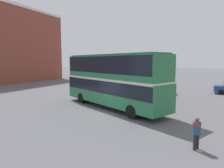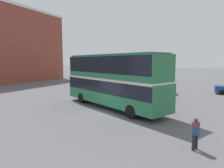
{
  "view_description": "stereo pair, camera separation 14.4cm",
  "coord_description": "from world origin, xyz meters",
  "views": [
    {
      "loc": [
        7.12,
        -14.17,
        4.15
      ],
      "look_at": [
        -0.5,
        1.83,
        2.15
      ],
      "focal_mm": 32.0,
      "sensor_mm": 36.0,
      "label": 1
    },
    {
      "loc": [
        7.25,
        -14.11,
        4.15
      ],
      "look_at": [
        -0.5,
        1.83,
        2.15
      ],
      "focal_mm": 32.0,
      "sensor_mm": 36.0,
      "label": 2
    }
  ],
  "objects": [
    {
      "name": "ground_plane",
      "position": [
        0.0,
        0.0,
        0.0
      ],
      "size": [
        240.0,
        240.0,
        0.0
      ],
      "primitive_type": "plane",
      "color": "#5B5B60"
    },
    {
      "name": "double_decker_bus",
      "position": [
        -0.5,
        1.83,
        2.73
      ],
      "size": [
        11.43,
        7.19,
        4.77
      ],
      "rotation": [
        0.0,
        0.0,
        -0.44
      ],
      "color": "#287A4C",
      "rests_on": "ground_plane"
    },
    {
      "name": "pedestrian_foreground",
      "position": [
        6.82,
        -4.29,
        0.95
      ],
      "size": [
        0.52,
        0.52,
        1.56
      ],
      "rotation": [
        0.0,
        0.0,
        2.66
      ],
      "color": "#232328",
      "rests_on": "ground_plane"
    },
    {
      "name": "parked_car_kerb_far",
      "position": [
        1.33,
        11.73,
        0.79
      ],
      "size": [
        4.27,
        2.11,
        1.56
      ],
      "rotation": [
        0.0,
        0.0,
        3.21
      ],
      "color": "maroon",
      "rests_on": "ground_plane"
    }
  ]
}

